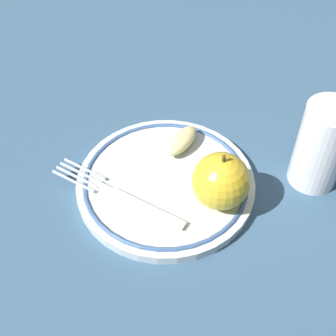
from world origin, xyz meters
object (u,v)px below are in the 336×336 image
object	(u,v)px
plate	(168,182)
fork	(122,196)
apple_red_whole	(221,181)
apple_slice_front	(181,141)
drinking_glass	(322,146)

from	to	relation	value
plate	fork	world-z (taller)	fork
plate	apple_red_whole	xyz separation A→B (m)	(0.05, -0.05, 0.04)
apple_slice_front	fork	distance (m)	0.12
apple_slice_front	fork	world-z (taller)	apple_slice_front
fork	drinking_glass	distance (m)	0.25
apple_red_whole	apple_slice_front	xyz separation A→B (m)	(-0.01, 0.10, -0.02)
apple_slice_front	fork	bearing A→B (deg)	-5.79
plate	apple_slice_front	xyz separation A→B (m)	(0.04, 0.05, 0.02)
plate	drinking_glass	distance (m)	0.20
plate	apple_red_whole	world-z (taller)	apple_red_whole
apple_red_whole	fork	world-z (taller)	apple_red_whole
fork	drinking_glass	world-z (taller)	drinking_glass
drinking_glass	apple_slice_front	bearing A→B (deg)	147.96
fork	plate	bearing A→B (deg)	-121.99
fork	apple_slice_front	bearing A→B (deg)	-99.92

